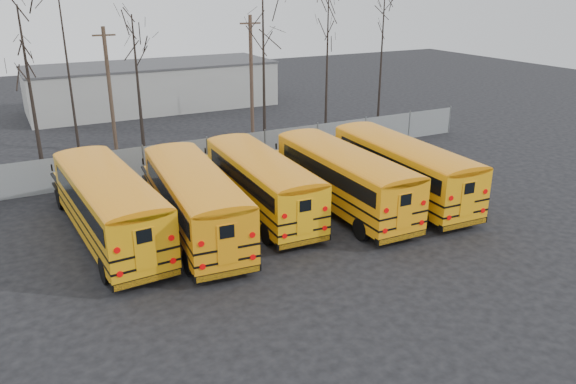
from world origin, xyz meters
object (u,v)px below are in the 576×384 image
bus_a (108,200)px  utility_pole_right (251,75)px  bus_b (193,195)px  bus_e (400,164)px  bus_c (260,178)px  utility_pole_left (110,89)px  bus_d (341,174)px

bus_a → utility_pole_right: 20.11m
bus_a → bus_b: size_ratio=1.01×
bus_e → utility_pole_right: 16.56m
bus_a → bus_c: (7.39, -0.15, -0.10)m
bus_c → utility_pole_left: (-4.11, 15.03, 2.47)m
bus_a → bus_b: (3.61, -1.07, -0.03)m
bus_a → bus_c: bearing=-4.7°
bus_c → utility_pole_right: bearing=69.4°
bus_d → bus_e: bus_e is taller
bus_e → utility_pole_left: utility_pole_left is taller
utility_pole_left → utility_pole_right: bearing=-0.6°
bus_b → utility_pole_left: (-0.33, 15.95, 2.40)m
bus_a → utility_pole_right: size_ratio=1.35×
bus_d → utility_pole_right: 16.50m
bus_c → bus_d: bus_d is taller
utility_pole_left → bus_a: bearing=-101.2°
bus_e → utility_pole_left: 20.45m
bus_d → utility_pole_right: (2.29, 16.12, 2.66)m
utility_pole_left → bus_b: bearing=-87.6°
bus_c → bus_e: bus_e is taller
bus_d → utility_pole_left: (-8.06, 16.45, 2.40)m
bus_e → utility_pole_left: size_ratio=1.41×
bus_b → utility_pole_right: size_ratio=1.34×
bus_a → utility_pole_right: bearing=43.4°
bus_b → bus_e: (11.33, -0.67, 0.01)m
bus_d → utility_pole_right: utility_pole_right is taller
utility_pole_right → bus_c: bearing=-108.3°
bus_b → utility_pole_left: size_ratio=1.41×
bus_c → bus_e: 7.71m
bus_b → utility_pole_right: (10.01, 15.63, 2.65)m
bus_d → utility_pole_left: utility_pole_left is taller
bus_c → bus_d: (3.94, -1.41, 0.06)m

